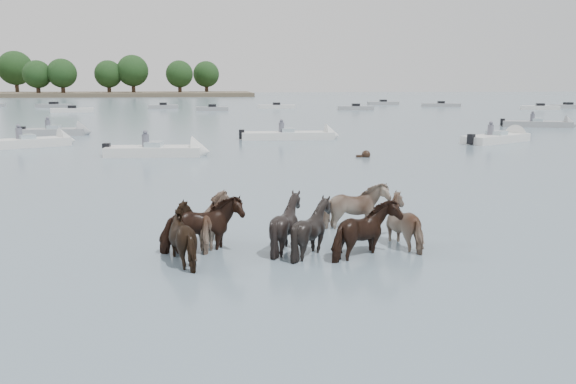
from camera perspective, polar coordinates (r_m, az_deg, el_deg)
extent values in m
plane|color=slate|center=(10.62, 3.91, -9.37)|extent=(400.00, 400.00, 0.00)
imported|color=black|center=(12.62, -8.66, -3.80)|extent=(1.93, 1.19, 1.52)
imported|color=gray|center=(13.17, -6.99, -3.35)|extent=(1.58, 1.71, 1.42)
imported|color=black|center=(12.69, -0.15, -3.64)|extent=(1.71, 1.62, 1.50)
imported|color=tan|center=(14.60, 6.66, -1.87)|extent=(1.81, 1.01, 1.45)
imported|color=black|center=(12.07, -9.63, -4.73)|extent=(1.85, 1.86, 1.43)
imported|color=black|center=(12.37, 2.43, -4.13)|extent=(1.50, 1.38, 1.46)
imported|color=black|center=(12.26, 7.75, -4.38)|extent=(1.85, 1.64, 1.45)
imported|color=#88715C|center=(13.36, 12.13, -3.34)|extent=(1.80, 1.83, 1.41)
sphere|color=black|center=(28.74, 7.83, 3.73)|extent=(0.44, 0.44, 0.44)
cube|color=black|center=(28.68, 7.34, 3.53)|extent=(0.50, 0.22, 0.18)
cube|color=silver|center=(36.33, -24.68, 4.46)|extent=(4.79, 3.64, 0.55)
cone|color=silver|center=(36.89, -21.21, 4.80)|extent=(1.57, 1.84, 1.60)
cube|color=#99ADB7|center=(36.29, -24.73, 5.00)|extent=(1.24, 1.37, 0.35)
cylinder|color=#595966|center=(36.39, -25.36, 5.28)|extent=(0.36, 0.36, 0.70)
sphere|color=#595966|center=(36.36, -25.42, 5.99)|extent=(0.24, 0.24, 0.24)
cube|color=silver|center=(29.74, -13.27, 3.94)|extent=(4.89, 2.06, 0.55)
cone|color=silver|center=(29.39, -8.70, 4.02)|extent=(1.05, 1.68, 1.60)
cube|color=#99ADB7|center=(29.70, -13.30, 4.61)|extent=(0.91, 1.19, 0.35)
cube|color=black|center=(30.26, -17.72, 4.11)|extent=(0.38, 0.38, 0.60)
cylinder|color=#595966|center=(29.72, -14.09, 4.96)|extent=(0.36, 0.36, 0.70)
sphere|color=#595966|center=(29.68, -14.13, 5.83)|extent=(0.24, 0.24, 0.24)
cube|color=silver|center=(37.49, -0.05, 5.63)|extent=(6.06, 1.78, 0.55)
cone|color=silver|center=(37.94, 4.49, 5.66)|extent=(0.95, 1.63, 1.60)
cube|color=#99ADB7|center=(37.46, -0.05, 6.16)|extent=(0.83, 1.14, 0.35)
cube|color=black|center=(37.27, -4.67, 5.79)|extent=(0.36, 0.36, 0.60)
cylinder|color=#595966|center=(37.39, -0.66, 6.46)|extent=(0.36, 0.36, 0.70)
sphere|color=#595966|center=(37.36, -0.66, 7.14)|extent=(0.24, 0.24, 0.24)
cube|color=silver|center=(37.79, 20.12, 5.00)|extent=(5.26, 3.88, 0.55)
cone|color=silver|center=(39.96, 22.14, 5.15)|extent=(1.56, 1.84, 1.60)
cube|color=#99ADB7|center=(37.76, 20.16, 5.53)|extent=(1.24, 1.37, 0.35)
cube|color=black|center=(35.66, 17.88, 5.07)|extent=(0.48, 0.48, 0.60)
cylinder|color=#595966|center=(37.55, 19.64, 5.84)|extent=(0.36, 0.36, 0.70)
sphere|color=#595966|center=(37.52, 19.68, 6.53)|extent=(0.24, 0.24, 0.24)
cube|color=gray|center=(52.28, 23.63, 6.23)|extent=(5.60, 3.48, 0.55)
cone|color=gray|center=(52.81, 26.52, 6.03)|extent=(1.43, 1.82, 1.60)
cube|color=#99ADB7|center=(52.26, 23.66, 6.61)|extent=(1.16, 1.34, 0.35)
cube|color=black|center=(51.87, 20.70, 6.57)|extent=(0.45, 0.45, 0.60)
cylinder|color=#595966|center=(52.04, 23.30, 6.84)|extent=(0.36, 0.36, 0.70)
sphere|color=#595966|center=(52.01, 23.34, 7.34)|extent=(0.24, 0.24, 0.24)
cube|color=gray|center=(43.50, -22.37, 5.55)|extent=(4.20, 1.81, 0.55)
cone|color=gray|center=(43.15, -19.67, 5.69)|extent=(0.98, 1.65, 1.60)
cube|color=#99ADB7|center=(43.47, -22.40, 6.00)|extent=(0.86, 1.16, 0.35)
cube|color=black|center=(43.93, -25.03, 5.58)|extent=(0.37, 0.37, 0.60)
cylinder|color=#595966|center=(43.56, -22.93, 6.24)|extent=(0.36, 0.36, 0.70)
sphere|color=#595966|center=(43.53, -22.98, 6.83)|extent=(0.24, 0.24, 0.24)
cube|color=gray|center=(91.25, -22.42, 7.97)|extent=(5.28, 2.86, 0.60)
cube|color=black|center=(91.24, -22.44, 8.21)|extent=(1.24, 1.24, 0.50)
cube|color=silver|center=(75.96, -20.81, 7.64)|extent=(5.22, 2.48, 0.60)
cube|color=black|center=(75.94, -20.83, 7.93)|extent=(1.18, 1.18, 0.50)
cube|color=gray|center=(82.98, -12.40, 8.32)|extent=(4.23, 1.82, 0.60)
cube|color=black|center=(82.97, -12.41, 8.58)|extent=(1.08, 1.08, 0.50)
cube|color=gray|center=(75.65, -7.59, 8.24)|extent=(4.20, 1.63, 0.60)
cube|color=black|center=(75.63, -7.60, 8.53)|extent=(1.03, 1.03, 0.50)
cube|color=silver|center=(81.35, -1.16, 8.52)|extent=(5.28, 1.69, 0.60)
cube|color=black|center=(81.33, -1.16, 8.78)|extent=(1.04, 1.04, 0.50)
cube|color=gray|center=(77.81, 6.80, 8.33)|extent=(4.86, 2.01, 0.60)
cube|color=black|center=(77.79, 6.81, 8.61)|extent=(1.10, 1.10, 0.50)
cube|color=gray|center=(96.17, 9.51, 8.75)|extent=(5.05, 1.57, 0.60)
cube|color=black|center=(96.16, 9.52, 8.97)|extent=(1.01, 1.01, 0.50)
cube|color=gray|center=(90.48, 15.08, 8.39)|extent=(5.85, 2.85, 0.60)
cube|color=black|center=(90.47, 15.09, 8.63)|extent=(1.22, 1.22, 0.50)
cube|color=silver|center=(85.62, 23.94, 7.71)|extent=(5.09, 3.09, 0.60)
cube|color=black|center=(85.60, 23.96, 7.96)|extent=(1.28, 1.28, 0.50)
cube|color=gray|center=(91.74, 26.26, 7.68)|extent=(4.66, 1.56, 0.60)
cube|color=black|center=(91.73, 26.28, 7.92)|extent=(1.01, 1.01, 0.50)
cylinder|color=#382619|center=(174.77, -25.52, 9.38)|extent=(1.00, 1.00, 4.13)
sphere|color=black|center=(174.81, -25.67, 11.14)|extent=(9.17, 9.17, 9.17)
cylinder|color=#382619|center=(157.85, -23.74, 9.28)|extent=(1.00, 1.00, 3.11)
sphere|color=black|center=(157.85, -23.85, 10.75)|extent=(6.91, 6.91, 6.91)
cylinder|color=#382619|center=(156.50, -21.61, 9.45)|extent=(1.00, 1.00, 3.26)
sphere|color=black|center=(156.51, -21.72, 11.01)|extent=(7.24, 7.24, 7.24)
cylinder|color=#382619|center=(159.12, -17.48, 9.71)|extent=(1.00, 1.00, 3.19)
sphere|color=black|center=(159.12, -17.57, 11.21)|extent=(7.10, 7.10, 7.10)
cylinder|color=#382619|center=(158.73, -15.22, 9.92)|extent=(1.00, 1.00, 3.69)
sphere|color=black|center=(158.74, -15.31, 11.65)|extent=(8.19, 8.19, 8.19)
cylinder|color=#382619|center=(158.14, -10.78, 10.02)|extent=(1.00, 1.00, 3.23)
sphere|color=black|center=(158.14, -10.84, 11.55)|extent=(7.17, 7.17, 7.17)
cylinder|color=#382619|center=(165.48, -8.16, 10.14)|extent=(1.00, 1.00, 3.26)
sphere|color=black|center=(165.48, -8.20, 11.62)|extent=(7.26, 7.26, 7.26)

